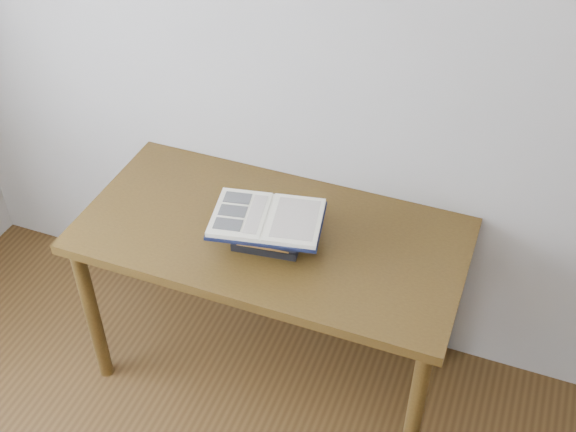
% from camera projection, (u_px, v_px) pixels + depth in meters
% --- Properties ---
extents(desk, '(1.47, 0.73, 0.79)m').
position_uv_depth(desk, '(271.00, 250.00, 2.79)').
color(desk, '#493312').
rests_on(desk, ground).
extents(book_stack, '(0.27, 0.20, 0.12)m').
position_uv_depth(book_stack, '(269.00, 231.00, 2.64)').
color(book_stack, black).
rests_on(book_stack, desk).
extents(open_book, '(0.44, 0.35, 0.03)m').
position_uv_depth(open_book, '(267.00, 219.00, 2.57)').
color(open_book, black).
rests_on(open_book, book_stack).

